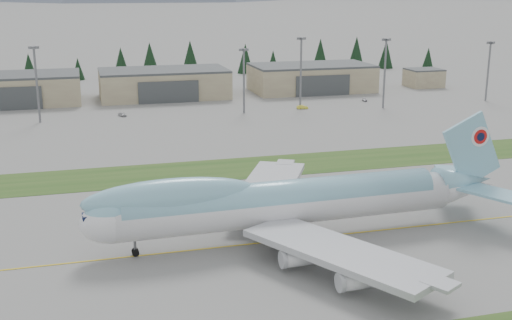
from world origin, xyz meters
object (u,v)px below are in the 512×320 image
object	(u,v)px
hangar_center	(164,83)
hangar_right	(311,78)
service_vehicle_a	(122,116)
hangar_left	(12,89)
service_vehicle_b	(302,109)
service_vehicle_c	(365,101)
boeing_747_freighter	(284,202)

from	to	relation	value
hangar_center	hangar_right	world-z (taller)	same
service_vehicle_a	hangar_left	bearing A→B (deg)	112.87
hangar_left	service_vehicle_a	world-z (taller)	hangar_left
hangar_left	service_vehicle_b	distance (m)	105.13
hangar_left	service_vehicle_c	bearing A→B (deg)	-12.86
boeing_747_freighter	service_vehicle_a	world-z (taller)	boeing_747_freighter
hangar_center	service_vehicle_c	distance (m)	76.42
boeing_747_freighter	hangar_left	distance (m)	159.06
hangar_right	service_vehicle_c	world-z (taller)	hangar_right
hangar_center	service_vehicle_b	size ratio (longest dim) A/B	11.92
hangar_center	service_vehicle_c	bearing A→B (deg)	-22.09
hangar_center	hangar_right	xyz separation A→B (m)	(60.00, 0.00, 0.00)
boeing_747_freighter	hangar_center	xyz separation A→B (m)	(-0.72, 148.98, -1.18)
service_vehicle_c	hangar_center	bearing A→B (deg)	172.81
hangar_left	boeing_747_freighter	bearing A→B (deg)	-69.49
service_vehicle_a	service_vehicle_b	xyz separation A→B (m)	(61.50, -3.08, 0.00)
boeing_747_freighter	hangar_right	world-z (taller)	boeing_747_freighter
hangar_left	service_vehicle_a	bearing A→B (deg)	-42.76
boeing_747_freighter	hangar_center	size ratio (longest dim) A/B	1.56
hangar_left	service_vehicle_a	xyz separation A→B (m)	(36.74, -33.97, -5.39)
hangar_center	service_vehicle_b	bearing A→B (deg)	-40.59
service_vehicle_b	hangar_right	bearing A→B (deg)	-15.43
hangar_left	hangar_center	bearing A→B (deg)	0.00
hangar_center	service_vehicle_a	size ratio (longest dim) A/B	12.37
service_vehicle_a	service_vehicle_c	world-z (taller)	service_vehicle_a
service_vehicle_b	service_vehicle_c	bearing A→B (deg)	-64.09
service_vehicle_c	hangar_right	bearing A→B (deg)	125.25
hangar_left	hangar_right	bearing A→B (deg)	0.00
hangar_right	hangar_left	bearing A→B (deg)	180.00
hangar_left	hangar_right	world-z (taller)	same
service_vehicle_a	service_vehicle_c	bearing A→B (deg)	-20.97
service_vehicle_a	boeing_747_freighter	bearing A→B (deg)	-105.00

